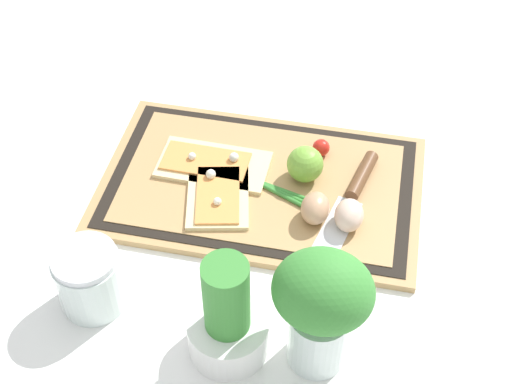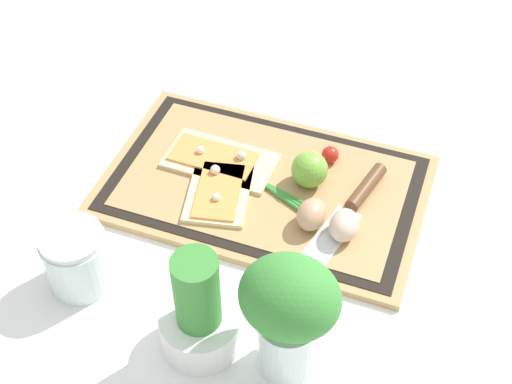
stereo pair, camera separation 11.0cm
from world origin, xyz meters
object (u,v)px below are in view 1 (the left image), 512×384
cherry_tomato_red (321,148)px  herb_glass (321,305)px  knife (352,195)px  pizza_slice_near (212,164)px  sauce_jar (91,282)px  egg_pink (349,215)px  egg_brown (315,208)px  pizza_slice_far (218,192)px  herb_pot (228,322)px  lime (305,164)px

cherry_tomato_red → herb_glass: herb_glass is taller
knife → herb_glass: bearing=86.8°
pizza_slice_near → sauce_jar: 0.30m
egg_pink → herb_glass: herb_glass is taller
pizza_slice_near → egg_brown: egg_brown is taller
cherry_tomato_red → sauce_jar: sauce_jar is taller
herb_glass → knife: bearing=-93.2°
pizza_slice_far → cherry_tomato_red: (-0.15, -0.12, 0.01)m
pizza_slice_near → herb_glass: (-0.22, 0.30, 0.10)m
pizza_slice_far → cherry_tomato_red: size_ratio=6.03×
pizza_slice_near → herb_pot: herb_pot is taller
egg_pink → lime: size_ratio=0.96×
pizza_slice_near → lime: size_ratio=3.10×
pizza_slice_near → lime: lime is taller
pizza_slice_near → knife: pizza_slice_near is taller
knife → herb_pot: bearing=65.5°
knife → lime: size_ratio=4.82×
pizza_slice_far → knife: (-0.21, -0.03, 0.00)m
egg_pink → herb_pot: 0.27m
pizza_slice_near → sauce_jar: size_ratio=1.82×
lime → egg_pink: bearing=132.9°
pizza_slice_near → herb_glass: size_ratio=0.93×
pizza_slice_far → cherry_tomato_red: cherry_tomato_red is taller
herb_pot → herb_glass: bearing=-174.5°
knife → egg_brown: 0.07m
knife → egg_pink: (0.00, 0.05, 0.01)m
herb_pot → egg_brown: bearing=-108.5°
herb_pot → pizza_slice_far: bearing=-73.2°
herb_pot → egg_pink: bearing=-119.3°
knife → cherry_tomato_red: bearing=-55.5°
pizza_slice_near → sauce_jar: (0.10, 0.28, 0.02)m
pizza_slice_near → egg_brown: 0.20m
knife → sauce_jar: 0.42m
knife → egg_pink: bearing=89.9°
lime → sauce_jar: bearing=48.5°
pizza_slice_near → sauce_jar: sauce_jar is taller
egg_brown → herb_glass: bearing=99.1°
pizza_slice_far → sauce_jar: sauce_jar is taller
pizza_slice_near → herb_pot: bearing=107.9°
egg_pink → sauce_jar: (0.33, 0.20, 0.01)m
herb_pot → sauce_jar: 0.20m
sauce_jar → knife: bearing=-142.7°
egg_brown → sauce_jar: 0.35m
lime → pizza_slice_far: bearing=27.2°
herb_glass → pizza_slice_near: bearing=-54.4°
cherry_tomato_red → sauce_jar: bearing=51.9°
egg_pink → herb_glass: size_ratio=0.29×
lime → egg_brown: bearing=109.3°
sauce_jar → pizza_slice_far: bearing=-119.5°
lime → herb_pot: (0.05, 0.32, 0.02)m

